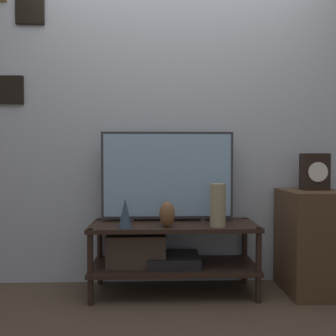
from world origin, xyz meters
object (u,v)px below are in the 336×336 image
(television, at_px, (167,175))
(vase_tall_ceramic, at_px, (218,205))
(mantel_clock, at_px, (315,172))
(vase_slim_bronze, at_px, (125,213))
(vase_urn_stoneware, at_px, (167,214))

(television, relative_size, vase_tall_ceramic, 3.31)
(mantel_clock, bearing_deg, television, 177.31)
(vase_slim_bronze, bearing_deg, mantel_clock, 7.68)
(vase_urn_stoneware, relative_size, vase_slim_bronze, 0.87)
(vase_tall_ceramic, distance_m, mantel_clock, 0.79)
(vase_slim_bronze, distance_m, mantel_clock, 1.40)
(television, relative_size, mantel_clock, 3.63)
(mantel_clock, bearing_deg, vase_slim_bronze, -172.32)
(vase_urn_stoneware, height_order, vase_slim_bronze, vase_slim_bronze)
(vase_tall_ceramic, relative_size, vase_slim_bronze, 1.47)
(vase_urn_stoneware, xyz_separation_m, vase_slim_bronze, (-0.28, -0.03, 0.01))
(vase_urn_stoneware, height_order, mantel_clock, mantel_clock)
(vase_urn_stoneware, xyz_separation_m, vase_tall_ceramic, (0.34, -0.00, 0.06))
(vase_urn_stoneware, xyz_separation_m, mantel_clock, (1.08, 0.15, 0.28))
(television, distance_m, vase_tall_ceramic, 0.44)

